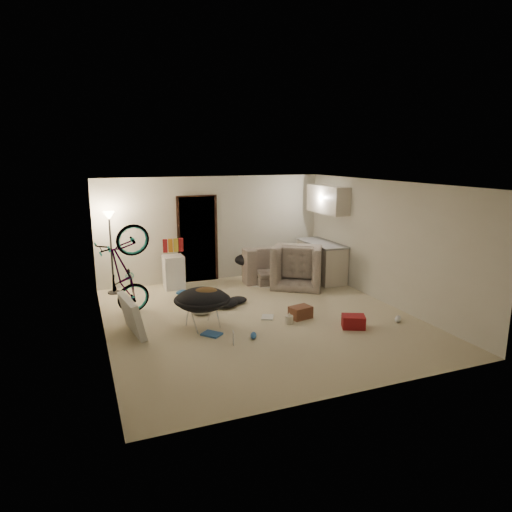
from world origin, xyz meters
name	(u,v)px	position (x,y,z in m)	size (l,w,h in m)	color
floor	(259,319)	(0.00, 0.00, -0.01)	(5.50, 6.00, 0.02)	beige
ceiling	(260,183)	(0.00, 0.00, 2.51)	(5.50, 6.00, 0.02)	white
wall_back	(213,229)	(0.00, 3.01, 1.25)	(5.50, 0.02, 2.50)	silver
wall_front	(352,302)	(0.00, -3.01, 1.25)	(5.50, 0.02, 2.50)	silver
wall_left	(100,266)	(-2.76, 0.00, 1.25)	(0.02, 6.00, 2.50)	silver
wall_right	(385,242)	(2.76, 0.00, 1.25)	(0.02, 6.00, 2.50)	silver
doorway	(197,239)	(-0.40, 2.97, 1.02)	(0.85, 0.10, 2.04)	black
door_trim	(198,240)	(-0.40, 2.94, 1.02)	(0.97, 0.04, 2.10)	black
floor_lamp	(110,235)	(-2.40, 2.65, 1.31)	(0.28, 0.28, 1.81)	black
kitchen_counter	(321,262)	(2.43, 2.00, 0.44)	(0.60, 1.50, 0.88)	beige
counter_top	(322,243)	(2.43, 2.00, 0.90)	(0.64, 1.54, 0.04)	gray
kitchen_uppers	(328,200)	(2.56, 2.00, 1.95)	(0.38, 1.40, 0.65)	beige
sofa	(282,266)	(1.60, 2.45, 0.31)	(2.14, 0.84, 0.63)	#394039
armchair	(299,269)	(1.72, 1.78, 0.37)	(1.13, 0.98, 0.73)	#394039
bicycle	(125,292)	(-2.30, 1.06, 0.47)	(0.63, 1.79, 0.94)	black
book_asset	(234,345)	(-0.86, -1.03, 0.01)	(0.16, 0.21, 0.02)	maroon
mini_fridge	(174,272)	(-1.08, 2.55, 0.38)	(0.45, 0.45, 0.76)	white
snack_box_0	(165,246)	(-1.25, 2.55, 1.00)	(0.10, 0.07, 0.30)	maroon
snack_box_1	(170,246)	(-1.13, 2.55, 1.00)	(0.10, 0.07, 0.30)	orange
snack_box_2	(176,245)	(-1.01, 2.55, 1.00)	(0.10, 0.07, 0.30)	gold
snack_box_3	(181,245)	(-0.89, 2.55, 1.00)	(0.10, 0.07, 0.30)	maroon
saucer_chair	(202,304)	(-1.10, -0.04, 0.42)	(0.99, 0.99, 0.71)	silver
hoodie	(205,294)	(-1.05, -0.07, 0.62)	(0.48, 0.40, 0.22)	brown
sofa_drape	(246,260)	(0.65, 2.45, 0.54)	(0.56, 0.46, 0.28)	black
tv_box	(132,316)	(-2.30, 0.11, 0.32)	(0.12, 0.97, 0.64)	silver
drink_case_a	(300,312)	(0.72, -0.27, 0.11)	(0.39, 0.28, 0.22)	brown
drink_case_b	(353,322)	(1.36, -1.06, 0.11)	(0.39, 0.29, 0.23)	maroon
juicer	(289,319)	(0.40, -0.45, 0.09)	(0.15, 0.15, 0.21)	beige
newspaper	(266,285)	(0.97, 1.97, 0.00)	(0.44, 0.58, 0.01)	silver
book_blue	(212,334)	(-1.06, -0.46, 0.02)	(0.23, 0.32, 0.03)	#2F63AB
book_white	(267,317)	(0.14, -0.05, 0.01)	(0.22, 0.28, 0.03)	silver
shoe_0	(182,292)	(-1.03, 2.00, 0.05)	(0.28, 0.11, 0.10)	#2F63AB
shoe_1	(218,292)	(-0.29, 1.70, 0.05)	(0.25, 0.10, 0.09)	slate
shoe_2	(253,335)	(-0.45, -0.84, 0.05)	(0.24, 0.10, 0.09)	#2F63AB
shoe_4	(398,319)	(2.30, -1.10, 0.05)	(0.27, 0.11, 0.10)	white
clothes_lump_a	(225,303)	(-0.40, 0.84, 0.08)	(0.52, 0.45, 0.17)	black
clothes_lump_b	(237,300)	(-0.09, 1.00, 0.06)	(0.41, 0.35, 0.12)	black
clothes_lump_c	(201,311)	(-0.95, 0.64, 0.06)	(0.40, 0.34, 0.12)	silver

